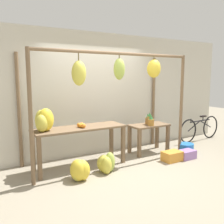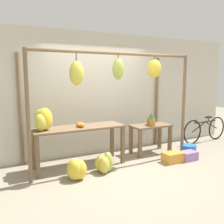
# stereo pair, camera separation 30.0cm
# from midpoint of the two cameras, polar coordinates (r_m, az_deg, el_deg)

# --- Properties ---
(ground_plane) EXTENTS (20.00, 20.00, 0.00)m
(ground_plane) POSITION_cam_midpoint_polar(r_m,az_deg,el_deg) (4.97, 4.60, -13.27)
(ground_plane) COLOR gray
(shop_wall_back) EXTENTS (8.00, 0.08, 2.80)m
(shop_wall_back) POSITION_cam_midpoint_polar(r_m,az_deg,el_deg) (5.82, -2.24, 4.11)
(shop_wall_back) COLOR beige
(shop_wall_back) RESTS_ON ground_plane
(stall_awning) EXTENTS (3.46, 1.16, 2.27)m
(stall_awning) POSITION_cam_midpoint_polar(r_m,az_deg,el_deg) (5.01, 2.48, 6.77)
(stall_awning) COLOR brown
(stall_awning) RESTS_ON ground_plane
(display_table_main) EXTENTS (1.84, 0.59, 0.81)m
(display_table_main) POSITION_cam_midpoint_polar(r_m,az_deg,el_deg) (5.04, -5.88, -4.79)
(display_table_main) COLOR brown
(display_table_main) RESTS_ON ground_plane
(display_table_side) EXTENTS (0.95, 0.49, 0.68)m
(display_table_side) POSITION_cam_midpoint_polar(r_m,az_deg,el_deg) (5.99, 10.24, -4.39)
(display_table_side) COLOR brown
(display_table_side) RESTS_ON ground_plane
(banana_pile_on_table) EXTENTS (0.41, 0.45, 0.42)m
(banana_pile_on_table) POSITION_cam_midpoint_polar(r_m,az_deg,el_deg) (4.79, -13.74, -1.78)
(banana_pile_on_table) COLOR #9EB247
(banana_pile_on_table) RESTS_ON display_table_main
(orange_pile) EXTENTS (0.17, 0.23, 0.09)m
(orange_pile) POSITION_cam_midpoint_polar(r_m,az_deg,el_deg) (4.98, -5.42, -2.97)
(orange_pile) COLOR orange
(orange_pile) RESTS_ON display_table_main
(pineapple_cluster) EXTENTS (0.18, 0.32, 0.30)m
(pineapple_cluster) POSITION_cam_midpoint_polar(r_m,az_deg,el_deg) (5.87, 10.40, -1.94)
(pineapple_cluster) COLOR #A3702D
(pineapple_cluster) RESTS_ON display_table_side
(banana_pile_ground_left) EXTENTS (0.44, 0.39, 0.39)m
(banana_pile_ground_left) POSITION_cam_midpoint_polar(r_m,az_deg,el_deg) (4.52, -6.30, -13.06)
(banana_pile_ground_left) COLOR gold
(banana_pile_ground_left) RESTS_ON ground_plane
(banana_pile_ground_right) EXTENTS (0.42, 0.44, 0.39)m
(banana_pile_ground_right) POSITION_cam_midpoint_polar(r_m,az_deg,el_deg) (4.83, 0.07, -11.69)
(banana_pile_ground_right) COLOR #9EB247
(banana_pile_ground_right) RESTS_ON ground_plane
(fruit_crate_white) EXTENTS (0.42, 0.28, 0.21)m
(fruit_crate_white) POSITION_cam_midpoint_polar(r_m,az_deg,el_deg) (5.58, 15.25, -9.96)
(fruit_crate_white) COLOR orange
(fruit_crate_white) RESTS_ON ground_plane
(blue_bucket) EXTENTS (0.35, 0.35, 0.24)m
(blue_bucket) POSITION_cam_midpoint_polar(r_m,az_deg,el_deg) (6.18, 18.44, -8.17)
(blue_bucket) COLOR blue
(blue_bucket) RESTS_ON ground_plane
(parked_bicycle) EXTENTS (1.66, 0.14, 0.70)m
(parked_bicycle) POSITION_cam_midpoint_polar(r_m,az_deg,el_deg) (7.45, 21.57, -3.74)
(parked_bicycle) COLOR black
(parked_bicycle) RESTS_ON ground_plane
(fruit_crate_purple) EXTENTS (0.38, 0.26, 0.19)m
(fruit_crate_purple) POSITION_cam_midpoint_polar(r_m,az_deg,el_deg) (5.81, 18.44, -9.48)
(fruit_crate_purple) COLOR #9970B7
(fruit_crate_purple) RESTS_ON ground_plane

